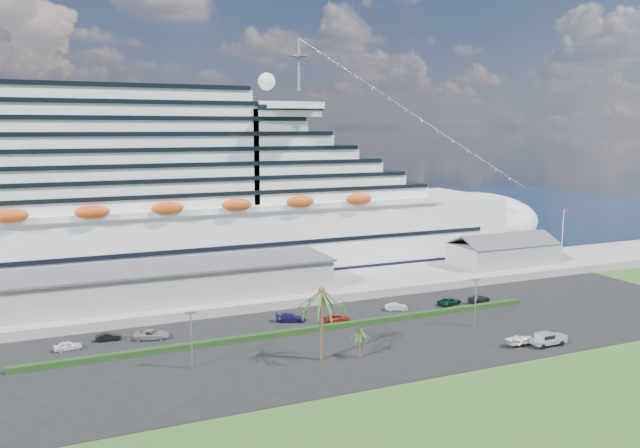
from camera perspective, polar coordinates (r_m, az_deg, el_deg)
name	(u,v)px	position (r m, az deg, el deg)	size (l,w,h in m)	color
ground	(396,360)	(93.56, 6.92, -12.22)	(420.00, 420.00, 0.00)	#2D521B
asphalt_lot	(361,336)	(102.61, 3.81, -10.21)	(140.00, 38.00, 0.12)	black
wharf	(297,289)	(127.77, -2.12, -5.98)	(240.00, 20.00, 1.80)	gray
water	(201,229)	(212.73, -10.85, -0.42)	(420.00, 160.00, 0.02)	black
cruise_ship	(167,204)	(142.21, -13.81, 1.77)	(191.00, 38.00, 54.00)	silver
terminal_building	(172,281)	(120.37, -13.35, -5.12)	(61.00, 15.00, 6.30)	gray
port_shed	(503,253)	(153.00, 16.39, -2.52)	(24.00, 12.31, 7.37)	gray
flagpole	(563,231)	(164.31, 21.31, -0.64)	(1.08, 0.16, 12.00)	silver
hedge	(304,330)	(103.64, -1.47, -9.70)	(88.00, 1.10, 0.90)	black
lamp_post_left	(191,333)	(89.46, -11.69, -9.70)	(1.60, 0.35, 8.27)	gray
lamp_post_right	(476,296)	(108.91, 14.05, -6.43)	(1.60, 0.35, 8.27)	gray
palm_tall	(322,299)	(89.77, 0.16, -6.87)	(8.82, 8.82, 11.13)	#47301E
palm_short	(360,334)	(92.34, 3.72, -10.04)	(3.53, 3.53, 4.56)	#47301E
parked_car_0	(68,346)	(103.33, -22.06, -10.29)	(1.60, 3.98, 1.36)	white
parked_car_1	(108,337)	(105.50, -18.80, -9.74)	(1.35, 3.88, 1.28)	black
parked_car_2	(152,335)	(104.26, -15.14, -9.73)	(2.49, 5.39, 1.50)	#94989C
parked_car_3	(290,317)	(109.52, -2.73, -8.53)	(2.08, 5.12, 1.49)	#1A164E
parked_car_4	(337,318)	(108.95, 1.52, -8.59)	(1.84, 4.57, 1.56)	maroon
parked_car_5	(396,307)	(116.68, 7.00, -7.53)	(1.42, 4.08, 1.35)	silver
parked_car_6	(449,301)	(121.86, 11.75, -6.93)	(2.31, 5.01, 1.39)	black
parked_car_7	(479,299)	(124.88, 14.31, -6.63)	(1.99, 4.90, 1.42)	black
pickup_truck	(548,339)	(103.95, 20.13, -9.81)	(5.76, 2.30, 2.03)	black
boat_trailer	(520,339)	(102.48, 17.80, -10.01)	(5.44, 3.54, 1.56)	gray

